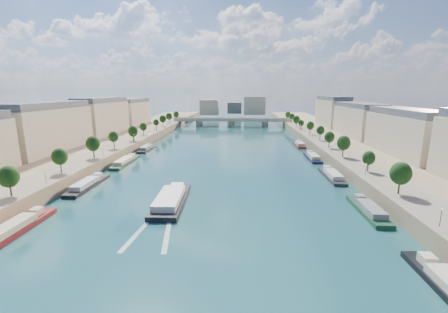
# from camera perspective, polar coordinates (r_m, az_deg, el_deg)

# --- Properties ---
(ground) EXTENTS (700.00, 700.00, 0.00)m
(ground) POSITION_cam_1_polar(r_m,az_deg,el_deg) (161.54, -0.04, 0.33)
(ground) COLOR #0D333B
(ground) RESTS_ON ground
(quay_left) EXTENTS (44.00, 520.00, 5.00)m
(quay_left) POSITION_cam_1_polar(r_m,az_deg,el_deg) (180.20, -23.55, 1.36)
(quay_left) COLOR #9E8460
(quay_left) RESTS_ON ground
(quay_right) EXTENTS (44.00, 520.00, 5.00)m
(quay_right) POSITION_cam_1_polar(r_m,az_deg,el_deg) (172.52, 24.59, 0.81)
(quay_right) COLOR #9E8460
(quay_right) RESTS_ON ground
(pave_left) EXTENTS (14.00, 520.00, 0.10)m
(pave_left) POSITION_cam_1_polar(r_m,az_deg,el_deg) (173.50, -19.20, 2.17)
(pave_left) COLOR gray
(pave_left) RESTS_ON quay_left
(pave_right) EXTENTS (14.00, 520.00, 0.10)m
(pave_right) POSITION_cam_1_polar(r_m,az_deg,el_deg) (167.20, 19.87, 1.76)
(pave_right) COLOR gray
(pave_right) RESTS_ON quay_right
(trees_left) EXTENTS (4.80, 268.80, 8.26)m
(trees_left) POSITION_cam_1_polar(r_m,az_deg,el_deg) (173.75, -18.46, 4.05)
(trees_left) COLOR #382B1E
(trees_left) RESTS_ON ground
(trees_right) EXTENTS (4.80, 268.80, 8.26)m
(trees_right) POSITION_cam_1_polar(r_m,az_deg,el_deg) (175.33, 18.47, 4.12)
(trees_right) COLOR #382B1E
(trees_right) RESTS_ON ground
(lamps_left) EXTENTS (0.36, 200.36, 4.28)m
(lamps_left) POSITION_cam_1_polar(r_m,az_deg,el_deg) (162.23, -19.12, 2.49)
(lamps_left) COLOR black
(lamps_left) RESTS_ON ground
(lamps_right) EXTENTS (0.36, 200.36, 4.28)m
(lamps_right) POSITION_cam_1_polar(r_m,az_deg,el_deg) (170.29, 18.02, 3.01)
(lamps_right) COLOR black
(lamps_right) RESTS_ON ground
(buildings_left) EXTENTS (16.00, 226.00, 23.20)m
(buildings_left) POSITION_cam_1_polar(r_m,az_deg,el_deg) (194.95, -25.76, 6.08)
(buildings_left) COLOR beige
(buildings_left) RESTS_ON ground
(buildings_right) EXTENTS (16.00, 226.00, 23.20)m
(buildings_right) POSITION_cam_1_polar(r_m,az_deg,el_deg) (186.57, 27.41, 5.69)
(buildings_right) COLOR beige
(buildings_right) RESTS_ON ground
(skyline) EXTENTS (79.00, 42.00, 22.00)m
(skyline) POSITION_cam_1_polar(r_m,az_deg,el_deg) (377.74, 2.46, 9.50)
(skyline) COLOR beige
(skyline) RESTS_ON ground
(bridge) EXTENTS (112.00, 12.00, 8.15)m
(bridge) POSITION_cam_1_polar(r_m,az_deg,el_deg) (292.15, 1.52, 6.77)
(bridge) COLOR #C1B79E
(bridge) RESTS_ON ground
(tour_barge) EXTENTS (9.47, 29.48, 3.96)m
(tour_barge) POSITION_cam_1_polar(r_m,az_deg,el_deg) (94.37, -10.07, -8.07)
(tour_barge) COLOR black
(tour_barge) RESTS_ON ground
(wake) EXTENTS (10.76, 26.01, 0.04)m
(wake) POSITION_cam_1_polar(r_m,az_deg,el_deg) (80.05, -12.82, -12.92)
(wake) COLOR silver
(wake) RESTS_ON ground
(moored_barges_left) EXTENTS (5.00, 156.39, 3.60)m
(moored_barges_left) POSITION_cam_1_polar(r_m,az_deg,el_deg) (116.90, -24.92, -5.18)
(moored_barges_left) COLOR #1C273E
(moored_barges_left) RESTS_ON ground
(moored_barges_right) EXTENTS (5.00, 159.47, 3.60)m
(moored_barges_right) POSITION_cam_1_polar(r_m,az_deg,el_deg) (123.80, 20.24, -3.83)
(moored_barges_right) COLOR black
(moored_barges_right) RESTS_ON ground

